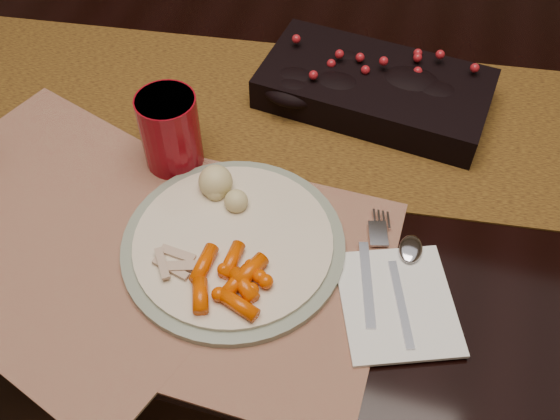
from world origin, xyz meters
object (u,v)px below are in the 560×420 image
(dining_table, at_px, (303,243))
(red_cup, at_px, (170,131))
(baby_carrots, at_px, (231,279))
(mashed_potatoes, at_px, (226,193))
(napkin, at_px, (397,303))
(centerpiece, at_px, (375,84))
(placemat_main, at_px, (200,264))
(dinner_plate, at_px, (233,243))
(turkey_shreds, at_px, (171,259))

(dining_table, xyz_separation_m, red_cup, (-0.16, -0.18, 0.44))
(dining_table, relative_size, baby_carrots, 18.59)
(mashed_potatoes, xyz_separation_m, napkin, (0.24, -0.08, -0.03))
(napkin, bearing_deg, red_cup, 135.35)
(dining_table, xyz_separation_m, centerpiece, (0.09, 0.03, 0.41))
(placemat_main, xyz_separation_m, baby_carrots, (0.05, -0.03, 0.03))
(dinner_plate, height_order, baby_carrots, baby_carrots)
(mashed_potatoes, relative_size, red_cup, 0.71)
(napkin, bearing_deg, turkey_shreds, 164.48)
(dining_table, relative_size, napkin, 11.70)
(centerpiece, xyz_separation_m, baby_carrots, (-0.10, -0.39, -0.01))
(centerpiece, xyz_separation_m, mashed_potatoes, (-0.15, -0.27, 0.00))
(turkey_shreds, xyz_separation_m, red_cup, (-0.07, 0.18, 0.03))
(dining_table, bearing_deg, turkey_shreds, -104.11)
(dinner_plate, xyz_separation_m, turkey_shreds, (-0.06, -0.05, 0.02))
(placemat_main, xyz_separation_m, mashed_potatoes, (0.01, 0.09, 0.04))
(dining_table, distance_m, turkey_shreds, 0.54)
(placemat_main, distance_m, baby_carrots, 0.06)
(baby_carrots, height_order, turkey_shreds, baby_carrots)
(dinner_plate, xyz_separation_m, napkin, (0.21, -0.03, -0.01))
(placemat_main, distance_m, red_cup, 0.19)
(dining_table, relative_size, turkey_shreds, 25.34)
(napkin, bearing_deg, dinner_plate, 152.04)
(dinner_plate, relative_size, red_cup, 2.53)
(baby_carrots, relative_size, mashed_potatoes, 1.21)
(dining_table, distance_m, napkin, 0.54)
(dinner_plate, bearing_deg, placemat_main, -134.57)
(napkin, bearing_deg, dining_table, 99.03)
(dining_table, bearing_deg, mashed_potatoes, -102.28)
(dining_table, xyz_separation_m, dinner_plate, (-0.03, -0.30, 0.39))
(red_cup, bearing_deg, dining_table, 48.24)
(centerpiece, height_order, baby_carrots, centerpiece)
(baby_carrots, height_order, napkin, baby_carrots)
(centerpiece, height_order, dinner_plate, centerpiece)
(mashed_potatoes, bearing_deg, dinner_plate, -64.54)
(centerpiece, bearing_deg, dinner_plate, -110.42)
(placemat_main, height_order, dinner_plate, dinner_plate)
(centerpiece, distance_m, baby_carrots, 0.40)
(dining_table, distance_m, dinner_plate, 0.49)
(napkin, distance_m, red_cup, 0.38)
(dining_table, xyz_separation_m, baby_carrots, (-0.01, -0.36, 0.40))
(baby_carrots, distance_m, red_cup, 0.24)
(dining_table, height_order, mashed_potatoes, mashed_potatoes)
(mashed_potatoes, relative_size, napkin, 0.52)
(baby_carrots, bearing_deg, centerpiece, 75.08)
(placemat_main, relative_size, baby_carrots, 4.84)
(dining_table, distance_m, mashed_potatoes, 0.49)
(centerpiece, xyz_separation_m, turkey_shreds, (-0.18, -0.38, -0.01))
(dinner_plate, distance_m, mashed_potatoes, 0.07)
(placemat_main, bearing_deg, turkey_shreds, -145.39)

